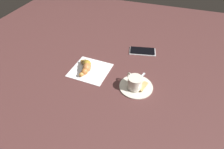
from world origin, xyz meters
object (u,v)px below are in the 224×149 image
object	(u,v)px
teaspoon	(135,85)
croissant	(86,66)
sugar_packet	(143,86)
espresso_cup	(135,82)
saucer	(136,86)
cell_phone	(142,51)
napkin	(90,70)

from	to	relation	value
teaspoon	croissant	size ratio (longest dim) A/B	1.12
teaspoon	sugar_packet	distance (m)	0.03
sugar_packet	teaspoon	bearing A→B (deg)	105.97
espresso_cup	saucer	bearing A→B (deg)	59.81
saucer	croissant	distance (m)	0.25
espresso_cup	cell_phone	xyz separation A→B (m)	(-0.02, 0.28, -0.03)
espresso_cup	napkin	bearing A→B (deg)	167.74
saucer	croissant	bearing A→B (deg)	172.01
napkin	croissant	xyz separation A→B (m)	(-0.02, -0.00, 0.02)
saucer	sugar_packet	world-z (taller)	sugar_packet
croissant	teaspoon	bearing A→B (deg)	-8.18
espresso_cup	croissant	xyz separation A→B (m)	(-0.24, 0.04, -0.01)
saucer	napkin	xyz separation A→B (m)	(-0.23, 0.04, -0.00)
espresso_cup	sugar_packet	xyz separation A→B (m)	(0.03, 0.01, -0.02)
saucer	croissant	world-z (taller)	croissant
napkin	teaspoon	bearing A→B (deg)	-9.79
sugar_packet	cell_phone	bearing A→B (deg)	27.28
croissant	cell_phone	distance (m)	0.32
espresso_cup	sugar_packet	size ratio (longest dim) A/B	1.27
napkin	croissant	distance (m)	0.03
napkin	espresso_cup	bearing A→B (deg)	-12.26
saucer	teaspoon	bearing A→B (deg)	179.74
teaspoon	cell_phone	distance (m)	0.27
sugar_packet	napkin	size ratio (longest dim) A/B	0.34
cell_phone	saucer	bearing A→B (deg)	-83.89
teaspoon	croissant	xyz separation A→B (m)	(-0.24, 0.03, 0.01)
espresso_cup	teaspoon	xyz separation A→B (m)	(-0.00, 0.01, -0.02)
espresso_cup	teaspoon	bearing A→B (deg)	90.55
saucer	cell_phone	bearing A→B (deg)	96.11
sugar_packet	cell_phone	size ratio (longest dim) A/B	0.40
saucer	croissant	xyz separation A→B (m)	(-0.25, 0.03, 0.02)
napkin	croissant	size ratio (longest dim) A/B	1.50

